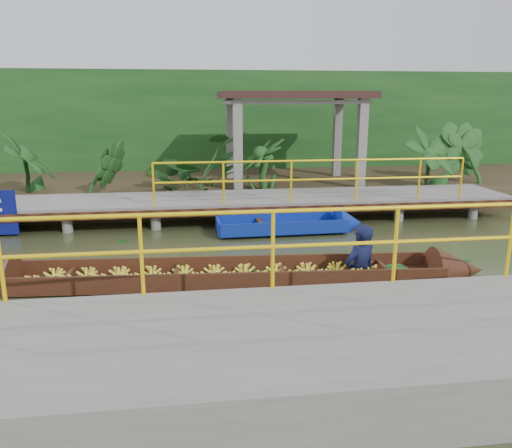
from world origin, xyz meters
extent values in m
plane|color=#2E371B|center=(0.00, 0.00, 0.00)|extent=(80.00, 80.00, 0.00)
cube|color=#332919|center=(0.00, 7.50, 0.23)|extent=(30.00, 8.00, 0.45)
cube|color=slate|center=(0.00, 3.50, 0.50)|extent=(16.00, 2.00, 0.15)
cube|color=black|center=(0.00, 2.50, 0.42)|extent=(16.00, 0.12, 0.18)
cylinder|color=yellow|center=(2.75, 2.55, 1.57)|extent=(7.50, 0.05, 0.05)
cylinder|color=yellow|center=(2.75, 2.55, 1.12)|extent=(7.50, 0.05, 0.05)
cylinder|color=yellow|center=(2.75, 2.55, 1.07)|extent=(0.05, 0.05, 1.00)
cylinder|color=slate|center=(-4.00, 2.70, 0.22)|extent=(0.24, 0.24, 0.55)
cylinder|color=slate|center=(-4.00, 4.30, 0.22)|extent=(0.24, 0.24, 0.55)
cylinder|color=slate|center=(-2.00, 2.70, 0.22)|extent=(0.24, 0.24, 0.55)
cylinder|color=slate|center=(-2.00, 4.30, 0.22)|extent=(0.24, 0.24, 0.55)
cylinder|color=slate|center=(0.00, 2.70, 0.22)|extent=(0.24, 0.24, 0.55)
cylinder|color=slate|center=(0.00, 4.30, 0.22)|extent=(0.24, 0.24, 0.55)
cylinder|color=slate|center=(2.00, 2.70, 0.22)|extent=(0.24, 0.24, 0.55)
cylinder|color=slate|center=(2.00, 4.30, 0.22)|extent=(0.24, 0.24, 0.55)
cylinder|color=slate|center=(4.00, 2.70, 0.22)|extent=(0.24, 0.24, 0.55)
cylinder|color=slate|center=(4.00, 4.30, 0.22)|extent=(0.24, 0.24, 0.55)
cylinder|color=slate|center=(6.00, 2.70, 0.22)|extent=(0.24, 0.24, 0.55)
cylinder|color=slate|center=(6.00, 4.30, 0.22)|extent=(0.24, 0.24, 0.55)
cylinder|color=slate|center=(0.00, 2.70, 0.22)|extent=(0.24, 0.24, 0.55)
cube|color=slate|center=(1.00, -4.20, 0.30)|extent=(18.00, 2.40, 0.70)
cylinder|color=yellow|center=(1.00, -3.05, 1.65)|extent=(10.00, 0.05, 0.05)
cylinder|color=yellow|center=(1.00, -3.05, 1.20)|extent=(10.00, 0.05, 0.05)
cylinder|color=yellow|center=(1.00, -3.05, 1.15)|extent=(0.05, 0.05, 1.00)
cube|color=slate|center=(1.20, 5.10, 1.60)|extent=(0.25, 0.25, 2.80)
cube|color=slate|center=(4.80, 5.10, 1.60)|extent=(0.25, 0.25, 2.80)
cube|color=slate|center=(1.20, 7.50, 1.60)|extent=(0.25, 0.25, 2.80)
cube|color=slate|center=(4.80, 7.50, 1.60)|extent=(0.25, 0.25, 2.80)
cube|color=slate|center=(3.00, 6.30, 2.90)|extent=(4.00, 2.60, 0.12)
cube|color=#351C1A|center=(3.00, 6.30, 3.10)|extent=(4.40, 3.00, 0.20)
cube|color=#144016|center=(0.00, 10.00, 2.00)|extent=(30.00, 0.80, 4.00)
cube|color=#34170E|center=(0.42, -1.07, 0.05)|extent=(7.08, 1.36, 0.05)
cube|color=#34170E|center=(0.45, -0.63, 0.18)|extent=(7.02, 0.54, 0.30)
cube|color=#34170E|center=(0.39, -1.50, 0.18)|extent=(7.02, 0.54, 0.30)
cone|color=#34170E|center=(4.33, -1.33, 0.12)|extent=(0.94, 0.90, 0.84)
ellipsoid|color=#144016|center=(3.23, -1.26, 0.14)|extent=(0.52, 0.42, 0.23)
imported|color=#0E1233|center=(2.62, -1.22, 0.97)|extent=(0.76, 0.65, 1.78)
cube|color=navy|center=(1.87, 1.98, 0.10)|extent=(2.91, 0.94, 0.10)
cube|color=navy|center=(1.86, 2.42, 0.21)|extent=(2.89, 0.13, 0.29)
cube|color=navy|center=(1.88, 1.55, 0.21)|extent=(2.89, 0.13, 0.29)
cube|color=navy|center=(0.42, 1.95, 0.21)|extent=(0.08, 0.87, 0.29)
cone|color=navy|center=(3.51, 2.02, 0.15)|extent=(0.60, 0.82, 0.81)
cube|color=black|center=(1.39, 1.97, 0.25)|extent=(0.12, 0.87, 0.05)
imported|color=#144016|center=(-4.59, 5.30, 1.24)|extent=(1.26, 1.26, 1.57)
imported|color=#144016|center=(-2.59, 5.30, 1.24)|extent=(1.26, 1.26, 1.57)
imported|color=#144016|center=(-0.09, 5.30, 1.24)|extent=(1.26, 1.26, 1.57)
imported|color=#144016|center=(1.91, 5.30, 1.24)|extent=(1.26, 1.26, 1.57)
imported|color=#144016|center=(6.91, 5.30, 1.24)|extent=(1.26, 1.26, 1.57)
imported|color=#144016|center=(8.41, 5.30, 1.24)|extent=(1.26, 1.26, 1.57)
camera|label=1|loc=(-0.22, -8.89, 2.97)|focal=35.00mm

